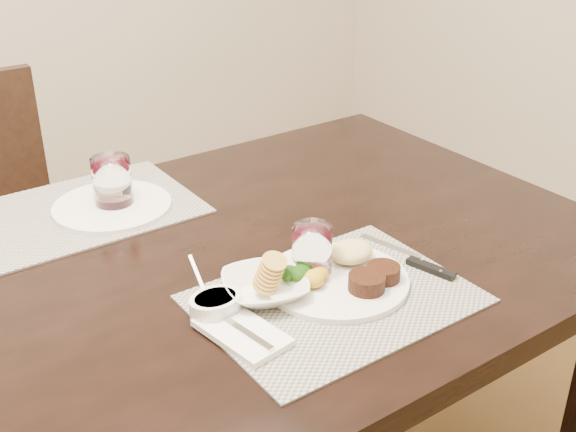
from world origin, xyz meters
TOP-DOWN VIEW (x-y plane):
  - dining_table at (0.00, 0.00)m, footprint 2.00×1.00m
  - placemat_near at (0.32, -0.23)m, footprint 0.46×0.34m
  - placemat_far at (0.09, 0.35)m, footprint 0.46×0.34m
  - dinner_plate at (0.36, -0.20)m, footprint 0.26×0.26m
  - napkin_fork at (0.13, -0.23)m, footprint 0.11×0.17m
  - steak_knife at (0.52, -0.24)m, footprint 0.05×0.23m
  - cracker_bowl at (0.22, -0.16)m, footprint 0.18×0.18m
  - sauce_ramekin at (0.12, -0.16)m, footprint 0.09×0.14m
  - wine_glass_near at (0.33, -0.15)m, footprint 0.07×0.07m
  - far_plate at (0.14, 0.32)m, footprint 0.25×0.25m
  - wine_glass_far at (0.15, 0.32)m, footprint 0.08×0.08m

SIDE VIEW (x-z plane):
  - dining_table at x=0.00m, z-range 0.29..1.04m
  - placemat_near at x=0.32m, z-range 0.75..0.75m
  - placemat_far at x=0.09m, z-range 0.75..0.75m
  - steak_knife at x=0.52m, z-range 0.75..0.76m
  - far_plate at x=0.14m, z-range 0.75..0.76m
  - napkin_fork at x=0.13m, z-range 0.75..0.77m
  - dinner_plate at x=0.36m, z-range 0.75..0.79m
  - cracker_bowl at x=0.22m, z-range 0.74..0.81m
  - sauce_ramekin at x=0.12m, z-range 0.74..0.81m
  - wine_glass_near at x=0.33m, z-range 0.75..0.85m
  - wine_glass_far at x=0.15m, z-range 0.75..0.86m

